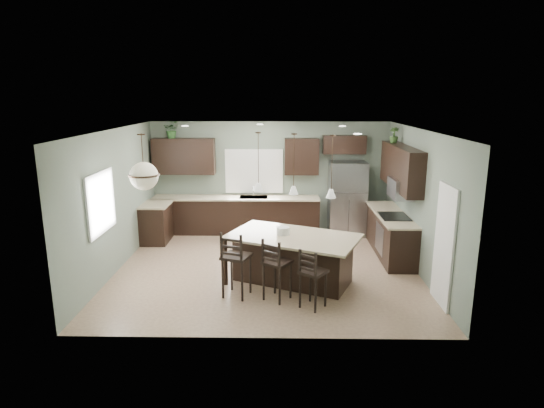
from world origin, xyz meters
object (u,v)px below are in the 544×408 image
Objects in this scene: bar_stool_right at (313,278)px; refrigerator at (347,198)px; plant_back_left at (172,130)px; bar_stool_left at (236,264)px; kitchen_island at (293,259)px; serving_dish at (283,231)px; bar_stool_center at (277,269)px.

refrigerator is at bearing 112.19° from bar_stool_right.
refrigerator is at bearing -2.21° from plant_back_left.
refrigerator is 4.44m from bar_stool_left.
kitchen_island is 0.57m from serving_dish.
bar_stool_right is 2.42× the size of plant_back_left.
refrigerator reaches higher than bar_stool_right.
plant_back_left is (-3.22, 4.30, 2.10)m from bar_stool_right.
plant_back_left reaches higher than kitchen_island.
refrigerator is 0.79× the size of kitchen_island.
plant_back_left is at bearing 157.75° from bar_stool_center.
serving_dish is (-1.62, -3.04, 0.07)m from refrigerator.
bar_stool_right is (0.49, -1.09, -0.48)m from serving_dish.
refrigerator is at bearing 61.96° from serving_dish.
bar_stool_left reaches higher than kitchen_island.
refrigerator is 1.55× the size of bar_stool_left.
bar_stool_left reaches higher than bar_stool_right.
refrigerator is 4.67m from plant_back_left.
plant_back_left is (-1.92, 3.87, 2.01)m from bar_stool_left.
kitchen_island is at bearing -48.40° from plant_back_left.
bar_stool_left is 1.16× the size of bar_stool_right.
plant_back_left is at bearing 135.24° from bar_stool_left.
bar_stool_right is (0.59, -0.29, -0.04)m from bar_stool_center.
plant_back_left reaches higher than refrigerator.
serving_dish is at bearing 180.00° from kitchen_island.
kitchen_island is 5.49× the size of plant_back_left.
bar_stool_center is at bearing -168.93° from bar_stool_right.
serving_dish is 0.22× the size of bar_stool_center.
bar_stool_right is at bearing -105.26° from refrigerator.
plant_back_left is (-2.92, 3.28, 2.15)m from kitchen_island.
kitchen_island is 9.77× the size of serving_dish.
bar_stool_left is at bearing -126.00° from kitchen_island.
plant_back_left is at bearing 164.31° from bar_stool_right.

